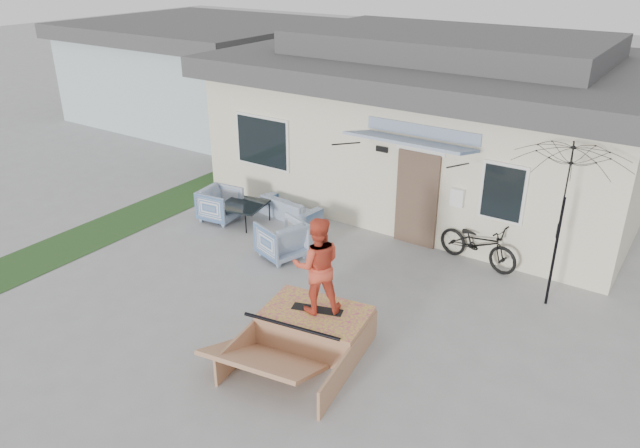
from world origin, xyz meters
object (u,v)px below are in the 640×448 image
Objects in this scene: armchair_left at (220,203)px; skateboard at (317,309)px; skate_ramp at (316,326)px; coffee_table at (244,213)px; bicycle at (479,239)px; loveseat at (288,204)px; armchair_right at (282,238)px; skater at (317,264)px; patio_umbrella at (561,216)px.

skateboard is (4.64, -2.71, 0.16)m from armchair_left.
skate_ramp is at bearing -98.60° from skateboard.
bicycle is at bearing 11.80° from coffee_table.
armchair_right reaches higher than loveseat.
armchair_left is 1.03× the size of skateboard.
armchair_right is at bearing 130.56° from bicycle.
skater is (2.28, -2.02, 0.98)m from armchair_right.
skate_ramp is (4.09, -2.96, 0.04)m from coffee_table.
loveseat reaches higher than coffee_table.
loveseat reaches higher than skate_ramp.
bicycle is at bearing 64.41° from skate_ramp.
armchair_left is 5.46m from skater.
armchair_right reaches higher than coffee_table.
skater is at bearing 138.44° from loveseat.
bicycle is 2.11× the size of skateboard.
patio_umbrella is at bearing 121.94° from armchair_right.
skate_ramp is (-1.22, -4.07, -0.28)m from bicycle.
bicycle is (5.31, 1.11, 0.33)m from coffee_table.
armchair_left is at bearing 47.35° from loveseat.
patio_umbrella is at bearing 2.94° from coffee_table.
skate_ramp is 2.67× the size of skateboard.
armchair_right is at bearing -80.46° from skater.
armchair_left is at bearing -87.82° from armchair_right.
loveseat is at bearing 122.90° from skate_ramp.
armchair_left is 5.37m from skateboard.
skate_ramp is at bearing 60.02° from skater.
armchair_left is (-1.22, -1.06, 0.10)m from loveseat.
patio_umbrella is (6.27, -0.52, 1.42)m from loveseat.
skateboard reaches higher than skate_ramp.
skateboard is at bearing -35.44° from coffee_table.
armchair_right is 4.03m from bicycle.
bicycle is 4.19m from skateboard.
loveseat is at bearing 175.27° from patio_umbrella.
skate_ramp is (-2.85, -3.31, -1.47)m from patio_umbrella.
skateboard is 0.84m from skater.
coffee_table is at bearing 112.85° from bicycle.
skater is at bearing 66.81° from armchair_right.
skate_ramp is at bearing -35.89° from coffee_table.
armchair_right is at bearing -166.49° from patio_umbrella.
skater is (-0.01, 0.06, 1.14)m from skate_ramp.
armchair_right is 3.05m from skateboard.
skateboard reaches higher than coffee_table.
armchair_left is 0.62m from coffee_table.
armchair_left reaches higher than skate_ramp.
coffee_table is at bearing 135.25° from skate_ramp.
patio_umbrella reaches higher than skateboard.
patio_umbrella is (1.62, -0.75, 1.18)m from bicycle.
armchair_left is 7.62m from patio_umbrella.
armchair_right is (1.13, -1.75, 0.11)m from loveseat.
armchair_right is 3.20m from skater.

